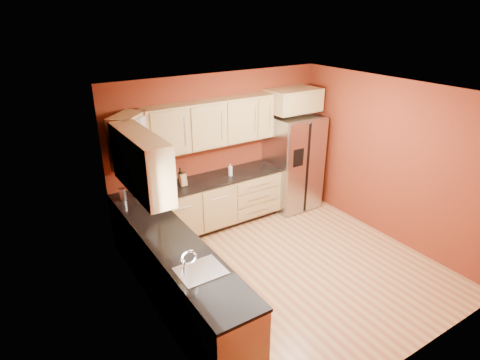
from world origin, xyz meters
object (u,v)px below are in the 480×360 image
(wine_bottle_a, at_px, (180,176))
(knife_block, at_px, (183,180))
(refrigerator, at_px, (293,162))
(soap_dispenser, at_px, (230,170))
(canister_left, at_px, (123,194))

(wine_bottle_a, relative_size, knife_block, 1.50)
(refrigerator, xyz_separation_m, soap_dispenser, (-1.36, 0.01, 0.13))
(canister_left, bearing_deg, soap_dispenser, -2.10)
(refrigerator, height_order, wine_bottle_a, refrigerator)
(canister_left, xyz_separation_m, soap_dispenser, (1.84, -0.07, 0.01))
(refrigerator, relative_size, wine_bottle_a, 6.13)
(canister_left, height_order, soap_dispenser, soap_dispenser)
(refrigerator, relative_size, canister_left, 9.83)
(refrigerator, height_order, canister_left, refrigerator)
(refrigerator, distance_m, wine_bottle_a, 2.24)
(canister_left, height_order, wine_bottle_a, wine_bottle_a)
(wine_bottle_a, distance_m, soap_dispenser, 0.88)
(refrigerator, distance_m, soap_dispenser, 1.37)
(wine_bottle_a, height_order, knife_block, wine_bottle_a)
(canister_left, bearing_deg, refrigerator, -1.32)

